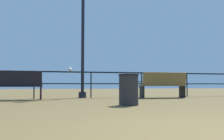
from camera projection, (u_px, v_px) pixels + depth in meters
The scene contains 6 objects.
pier_railing at pixel (91, 78), 9.53m from camera, with size 24.85×0.05×1.00m.
bench_near_left at pixel (15, 84), 8.04m from camera, with size 1.69×0.69×0.95m.
bench_near_right at pixel (163, 84), 9.45m from camera, with size 1.75×0.72×0.96m.
lamppost_center at pixel (83, 34), 9.74m from camera, with size 0.32×0.32×4.45m.
seagull_on_rail at pixel (70, 69), 9.36m from camera, with size 0.15×0.37×0.17m.
trash_bin at pixel (129, 90), 6.02m from camera, with size 0.49×0.49×0.75m.
Camera 1 is at (-1.79, -1.85, 0.49)m, focal length 40.23 mm.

